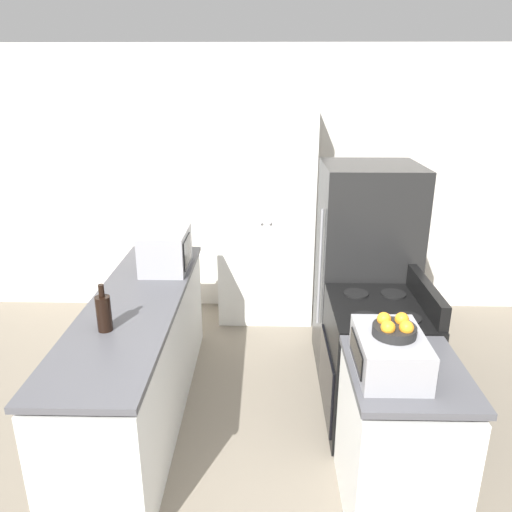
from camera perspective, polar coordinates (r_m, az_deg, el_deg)
name	(u,v)px	position (r m, az deg, el deg)	size (l,w,h in m)	color
wall_back	(259,184)	(5.01, 0.35, 8.22)	(7.00, 0.06, 2.60)	silver
counter_left	(140,361)	(3.65, -13.16, -11.60)	(0.60, 2.31, 0.89)	silver
counter_right	(399,443)	(2.98, 16.07, -19.84)	(0.60, 0.71, 0.89)	silver
pantry_cabinet	(266,216)	(4.78, 1.13, 4.62)	(0.91, 0.51, 2.10)	silver
stove	(375,364)	(3.58, 13.45, -11.89)	(0.66, 0.76, 1.05)	black
refrigerator	(365,270)	(4.09, 12.30, -1.55)	(0.75, 0.70, 1.69)	black
microwave	(166,250)	(3.92, -10.27, 0.70)	(0.35, 0.49, 0.30)	#939399
wine_bottle	(104,313)	(3.06, -17.00, -6.20)	(0.09, 0.09, 0.29)	black
toaster_oven	(389,353)	(2.63, 15.00, -10.68)	(0.34, 0.46, 0.21)	#939399
fruit_bowl	(395,328)	(2.56, 15.55, -7.91)	(0.22, 0.22, 0.10)	black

